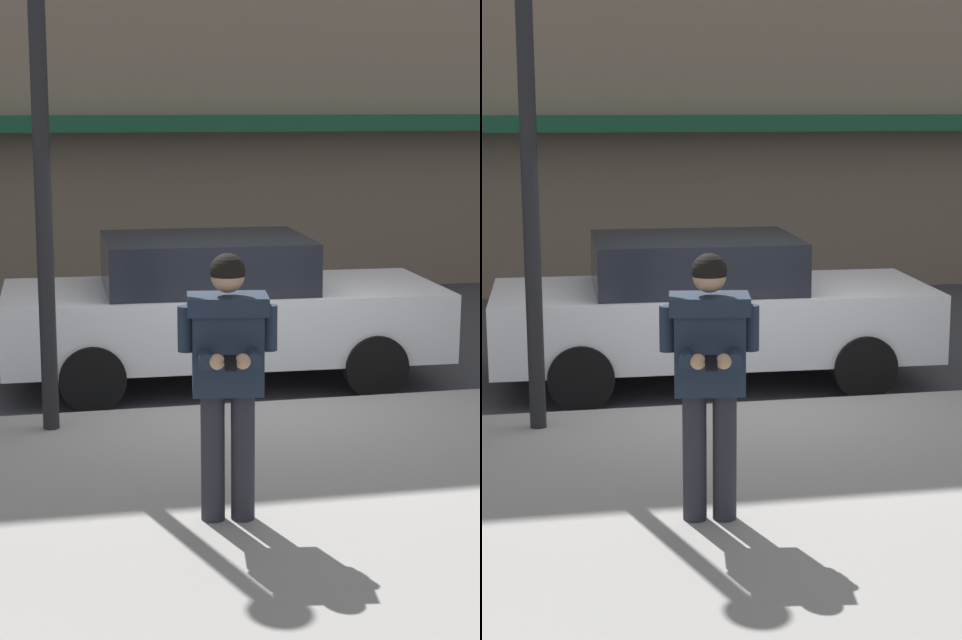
% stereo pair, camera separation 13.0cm
% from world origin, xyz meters
% --- Properties ---
extents(ground_plane, '(80.00, 80.00, 0.00)m').
position_xyz_m(ground_plane, '(0.00, 0.00, 0.00)').
color(ground_plane, '#3D3D42').
extents(sidewalk, '(32.00, 5.30, 0.14)m').
position_xyz_m(sidewalk, '(1.00, -2.85, 0.07)').
color(sidewalk, gray).
rests_on(sidewalk, ground).
extents(curb_paint_line, '(28.00, 0.12, 0.01)m').
position_xyz_m(curb_paint_line, '(1.00, 0.05, 0.00)').
color(curb_paint_line, silver).
rests_on(curb_paint_line, ground).
extents(parked_sedan_mid, '(4.56, 2.04, 1.54)m').
position_xyz_m(parked_sedan_mid, '(-0.07, 1.10, 0.79)').
color(parked_sedan_mid, silver).
rests_on(parked_sedan_mid, ground).
extents(man_texting_on_phone, '(0.64, 0.62, 1.81)m').
position_xyz_m(man_texting_on_phone, '(-0.79, -2.98, 1.25)').
color(man_texting_on_phone, '#23232B').
rests_on(man_texting_on_phone, sidewalk).
extents(street_lamp_post, '(0.36, 0.36, 4.88)m').
position_xyz_m(street_lamp_post, '(-1.87, -0.65, 3.14)').
color(street_lamp_post, black).
rests_on(street_lamp_post, sidewalk).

